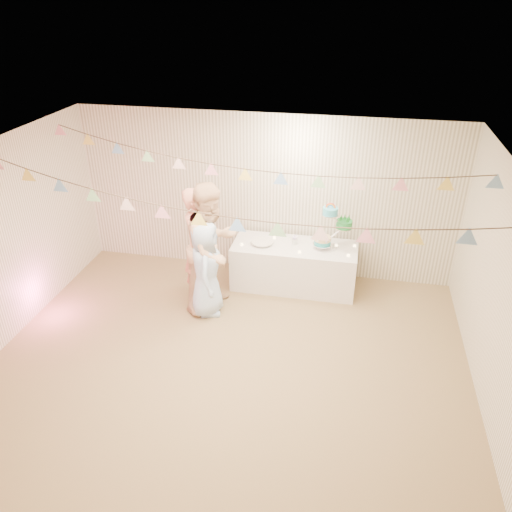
% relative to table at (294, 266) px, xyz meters
% --- Properties ---
extents(floor, '(6.00, 6.00, 0.00)m').
position_rel_table_xyz_m(floor, '(-0.56, -2.03, -0.36)').
color(floor, olive).
rests_on(floor, ground).
extents(ceiling, '(6.00, 6.00, 0.00)m').
position_rel_table_xyz_m(ceiling, '(-0.56, -2.03, 2.24)').
color(ceiling, white).
rests_on(ceiling, ground).
extents(back_wall, '(6.00, 6.00, 0.00)m').
position_rel_table_xyz_m(back_wall, '(-0.56, 0.47, 0.94)').
color(back_wall, white).
rests_on(back_wall, ground).
extents(front_wall, '(6.00, 6.00, 0.00)m').
position_rel_table_xyz_m(front_wall, '(-0.56, -4.53, 0.94)').
color(front_wall, white).
rests_on(front_wall, ground).
extents(right_wall, '(5.00, 5.00, 0.00)m').
position_rel_table_xyz_m(right_wall, '(2.44, -2.03, 0.94)').
color(right_wall, white).
rests_on(right_wall, ground).
extents(table, '(1.91, 0.76, 0.72)m').
position_rel_table_xyz_m(table, '(0.00, 0.00, 0.00)').
color(table, white).
rests_on(table, floor).
extents(cake_stand, '(0.61, 0.36, 0.68)m').
position_rel_table_xyz_m(cake_stand, '(0.55, 0.05, 0.73)').
color(cake_stand, silver).
rests_on(cake_stand, table).
extents(cake_bottom, '(0.31, 0.31, 0.15)m').
position_rel_table_xyz_m(cake_bottom, '(0.40, -0.01, 0.48)').
color(cake_bottom, teal).
rests_on(cake_bottom, cake_stand).
extents(cake_middle, '(0.27, 0.27, 0.22)m').
position_rel_table_xyz_m(cake_middle, '(0.73, 0.14, 0.75)').
color(cake_middle, '#1B7B32').
rests_on(cake_middle, cake_stand).
extents(cake_top_tier, '(0.25, 0.25, 0.19)m').
position_rel_table_xyz_m(cake_top_tier, '(0.49, 0.02, 1.02)').
color(cake_top_tier, '#40B2CA').
rests_on(cake_top_tier, cake_stand).
extents(platter, '(0.34, 0.34, 0.02)m').
position_rel_table_xyz_m(platter, '(-0.50, -0.05, 0.40)').
color(platter, white).
rests_on(platter, table).
extents(posy, '(0.13, 0.13, 0.14)m').
position_rel_table_xyz_m(posy, '(-0.01, 0.05, 0.46)').
color(posy, white).
rests_on(posy, table).
extents(person_adult_a, '(0.53, 0.71, 1.78)m').
position_rel_table_xyz_m(person_adult_a, '(-1.33, -0.61, 0.53)').
color(person_adult_a, '#F0987D').
rests_on(person_adult_a, floor).
extents(person_adult_b, '(1.07, 1.16, 1.92)m').
position_rel_table_xyz_m(person_adult_b, '(-1.09, -0.77, 0.60)').
color(person_adult_b, '#E0B28A').
rests_on(person_adult_b, floor).
extents(person_child, '(0.59, 0.78, 1.43)m').
position_rel_table_xyz_m(person_child, '(-1.13, -0.96, 0.36)').
color(person_child, '#B4D5FF').
rests_on(person_child, floor).
extents(bunting_back, '(5.60, 1.10, 0.40)m').
position_rel_table_xyz_m(bunting_back, '(-0.56, -0.93, 1.99)').
color(bunting_back, pink).
rests_on(bunting_back, ceiling).
extents(bunting_front, '(5.60, 0.90, 0.36)m').
position_rel_table_xyz_m(bunting_front, '(-0.56, -2.23, 1.96)').
color(bunting_front, '#72A5E5').
rests_on(bunting_front, ceiling).
extents(tealight_0, '(0.04, 0.04, 0.03)m').
position_rel_table_xyz_m(tealight_0, '(-0.80, -0.15, 0.37)').
color(tealight_0, '#FFD88C').
rests_on(tealight_0, table).
extents(tealight_1, '(0.04, 0.04, 0.03)m').
position_rel_table_xyz_m(tealight_1, '(-0.35, 0.18, 0.37)').
color(tealight_1, '#FFD88C').
rests_on(tealight_1, table).
extents(tealight_2, '(0.04, 0.04, 0.03)m').
position_rel_table_xyz_m(tealight_2, '(0.10, -0.22, 0.37)').
color(tealight_2, '#FFD88C').
rests_on(tealight_2, table).
extents(tealight_3, '(0.04, 0.04, 0.03)m').
position_rel_table_xyz_m(tealight_3, '(0.35, 0.22, 0.37)').
color(tealight_3, '#FFD88C').
rests_on(tealight_3, table).
extents(tealight_4, '(0.04, 0.04, 0.03)m').
position_rel_table_xyz_m(tealight_4, '(0.82, -0.18, 0.37)').
color(tealight_4, '#FFD88C').
rests_on(tealight_4, table).
extents(tealight_5, '(0.04, 0.04, 0.03)m').
position_rel_table_xyz_m(tealight_5, '(0.90, 0.15, 0.37)').
color(tealight_5, '#FFD88C').
rests_on(tealight_5, table).
extents(tealight_6, '(0.04, 0.04, 0.03)m').
position_rel_table_xyz_m(tealight_6, '(0.63, 0.09, 0.37)').
color(tealight_6, '#FFD88C').
rests_on(tealight_6, table).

